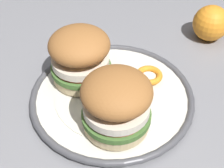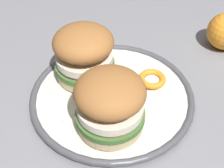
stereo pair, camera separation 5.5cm
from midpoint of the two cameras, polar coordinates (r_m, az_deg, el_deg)
dining_table at (r=0.65m, az=9.01°, el=-11.73°), size 1.12×0.91×0.74m
dinner_plate at (r=0.57m, az=2.73°, el=-2.33°), size 0.29×0.29×0.02m
sandwich_half_left at (r=0.48m, az=2.91°, el=-3.47°), size 0.14×0.14×0.10m
sandwich_half_right at (r=0.57m, az=-2.24°, el=5.38°), size 0.15×0.15×0.10m
orange_peel_curled at (r=0.60m, az=10.10°, el=0.76°), size 0.07×0.07×0.01m
orange_peel_strip_long at (r=0.58m, az=6.02°, el=-0.72°), size 0.06×0.07×0.01m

